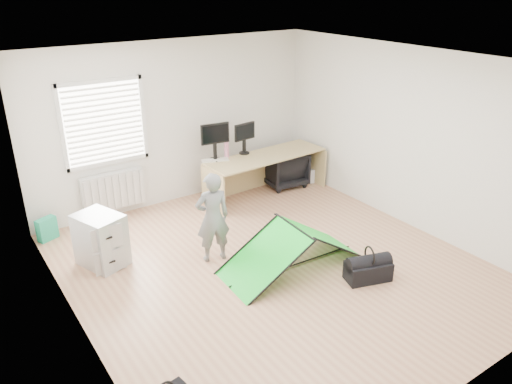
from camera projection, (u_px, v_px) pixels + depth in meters
ground at (273, 266)px, 6.72m from camera, size 5.50×5.50×0.00m
back_wall at (176, 123)px, 8.26m from camera, size 5.00×0.02×2.70m
window at (104, 123)px, 7.52m from camera, size 1.20×0.06×1.20m
radiator at (113, 191)px, 7.94m from camera, size 1.00×0.12×0.60m
desk at (266, 175)px, 8.76m from camera, size 2.21×0.80×0.74m
filing_cabinet at (101, 240)px, 6.65m from camera, size 0.65×0.74×0.73m
monitor_left at (215, 147)px, 8.30m from camera, size 0.50×0.17×0.47m
monitor_right at (244, 142)px, 8.62m from camera, size 0.43×0.14×0.40m
keyboard at (215, 160)px, 8.36m from camera, size 0.48×0.29×0.02m
thermos at (227, 150)px, 8.47m from camera, size 0.10×0.10×0.27m
office_chair at (284, 168)px, 9.19m from camera, size 0.80×0.81×0.67m
person at (213, 218)px, 6.64m from camera, size 0.52×0.40×1.27m
kite at (294, 247)px, 6.60m from camera, size 2.00×0.96×0.61m
storage_crate at (301, 175)px, 9.42m from camera, size 0.55×0.45×0.26m
tote_bag at (47, 229)px, 7.34m from camera, size 0.32×0.23×0.35m
white_box at (252, 279)px, 6.35m from camera, size 0.10×0.10×0.09m
duffel_bag at (368, 271)px, 6.38m from camera, size 0.63×0.45×0.25m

